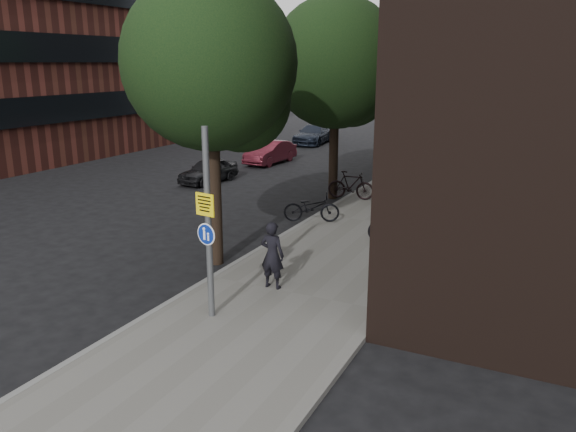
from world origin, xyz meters
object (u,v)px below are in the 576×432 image
Objects in this scene: signpost at (208,224)px; pedestrian at (272,255)px; parked_bike_facade_near at (416,217)px; parked_car_near at (208,171)px.

signpost is 2.45× the size of pedestrian.
pedestrian is at bearing 150.06° from parked_bike_facade_near.
pedestrian is 6.38m from parked_bike_facade_near.
pedestrian is 13.14m from parked_car_near.
pedestrian is at bearing 85.23° from signpost.
pedestrian is (0.44, 1.93, -1.20)m from signpost.
parked_car_near is at bearing -49.37° from pedestrian.
parked_car_near is at bearing 132.36° from signpost.
parked_car_near is (-8.55, 9.98, -0.39)m from pedestrian.
parked_car_near is at bearing 57.16° from parked_bike_facade_near.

